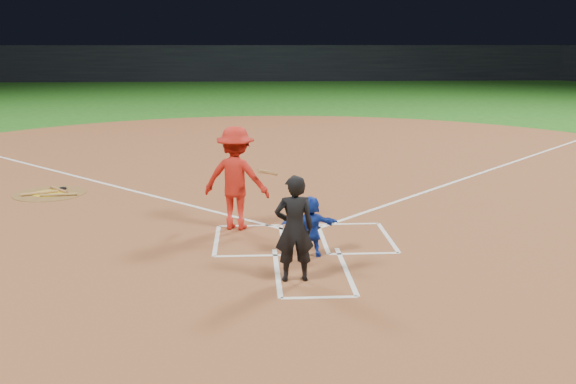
{
  "coord_description": "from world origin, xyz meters",
  "views": [
    {
      "loc": [
        -0.96,
        -11.3,
        3.58
      ],
      "look_at": [
        -0.3,
        -0.4,
        1.0
      ],
      "focal_mm": 40.0,
      "sensor_mm": 36.0,
      "label": 1
    }
  ],
  "objects": [
    {
      "name": "stadium_wall_far",
      "position": [
        0.0,
        48.0,
        1.6
      ],
      "size": [
        80.0,
        1.2,
        3.2
      ],
      "primitive_type": "cube",
      "color": "black",
      "rests_on": "ground"
    },
    {
      "name": "home_plate_dirt",
      "position": [
        0.0,
        6.0,
        0.01
      ],
      "size": [
        28.0,
        28.0,
        0.01
      ],
      "primitive_type": "cylinder",
      "color": "brown",
      "rests_on": "ground"
    },
    {
      "name": "on_deck_bat_c",
      "position": [
        -5.46,
        3.65,
        0.05
      ],
      "size": [
        0.84,
        0.16,
        0.06
      ],
      "primitive_type": "cylinder",
      "rotation": [
        1.57,
        0.0,
        1.69
      ],
      "color": "olive",
      "rests_on": "on_deck_circle"
    },
    {
      "name": "on_deck_bat_b",
      "position": [
        -5.96,
        3.85,
        0.05
      ],
      "size": [
        0.78,
        0.43,
        0.06
      ],
      "primitive_type": "cylinder",
      "rotation": [
        1.57,
        0.0,
        -1.11
      ],
      "color": "#A8783D",
      "rests_on": "on_deck_circle"
    },
    {
      "name": "batter_at_plate",
      "position": [
        -1.23,
        0.77,
        1.01
      ],
      "size": [
        1.53,
        1.07,
        1.99
      ],
      "color": "red",
      "rests_on": "home_plate_dirt"
    },
    {
      "name": "bat_weight_donut",
      "position": [
        -5.56,
        4.35,
        0.05
      ],
      "size": [
        0.19,
        0.19,
        0.05
      ],
      "primitive_type": "torus",
      "color": "black",
      "rests_on": "on_deck_circle"
    },
    {
      "name": "chalk_markings",
      "position": [
        0.0,
        5.29,
        0.01
      ],
      "size": [
        28.35,
        17.32,
        0.01
      ],
      "color": "white",
      "rests_on": "home_plate_dirt"
    },
    {
      "name": "on_deck_logo",
      "position": [
        -5.76,
        3.95,
        0.02
      ],
      "size": [
        0.8,
        0.8,
        0.0
      ],
      "primitive_type": "cylinder",
      "color": "gold",
      "rests_on": "on_deck_circle"
    },
    {
      "name": "umpire",
      "position": [
        -0.31,
        -2.08,
        0.83
      ],
      "size": [
        0.63,
        0.43,
        1.64
      ],
      "primitive_type": "imported",
      "rotation": [
        0.0,
        0.0,
        3.21
      ],
      "color": "black",
      "rests_on": "home_plate_dirt"
    },
    {
      "name": "ground",
      "position": [
        0.0,
        0.0,
        0.0
      ],
      "size": [
        120.0,
        120.0,
        0.0
      ],
      "primitive_type": "plane",
      "color": "#1B5916",
      "rests_on": "ground"
    },
    {
      "name": "home_plate",
      "position": [
        0.0,
        0.0,
        0.02
      ],
      "size": [
        0.6,
        0.6,
        0.02
      ],
      "primitive_type": "cylinder",
      "rotation": [
        0.0,
        0.0,
        3.14
      ],
      "color": "white",
      "rests_on": "home_plate_dirt"
    },
    {
      "name": "on_deck_bat_a",
      "position": [
        -5.61,
        4.2,
        0.05
      ],
      "size": [
        0.6,
        0.68,
        0.06
      ],
      "primitive_type": "cylinder",
      "rotation": [
        1.57,
        0.0,
        0.71
      ],
      "color": "#9A6538",
      "rests_on": "on_deck_circle"
    },
    {
      "name": "catcher",
      "position": [
        0.05,
        -0.97,
        0.54
      ],
      "size": [
        1.0,
        0.39,
        1.05
      ],
      "primitive_type": "imported",
      "rotation": [
        0.0,
        0.0,
        3.22
      ],
      "color": "#1638B5",
      "rests_on": "home_plate_dirt"
    },
    {
      "name": "on_deck_circle",
      "position": [
        -5.76,
        3.95,
        0.02
      ],
      "size": [
        1.7,
        1.7,
        0.01
      ],
      "primitive_type": "cylinder",
      "color": "brown",
      "rests_on": "home_plate_dirt"
    }
  ]
}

